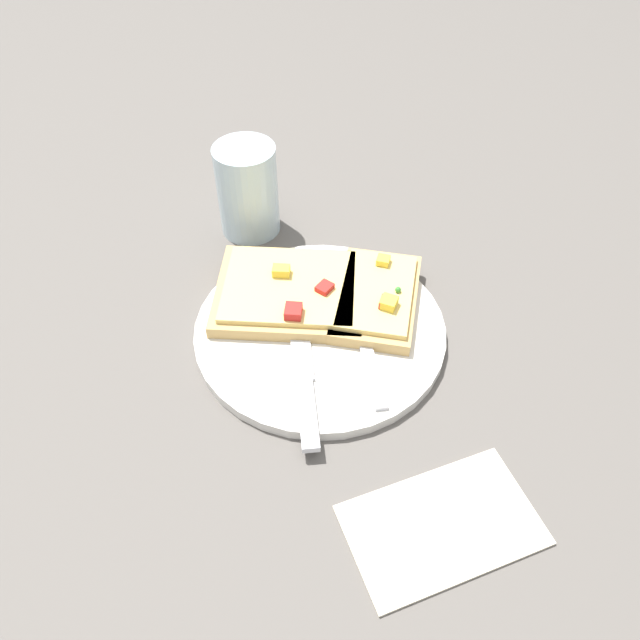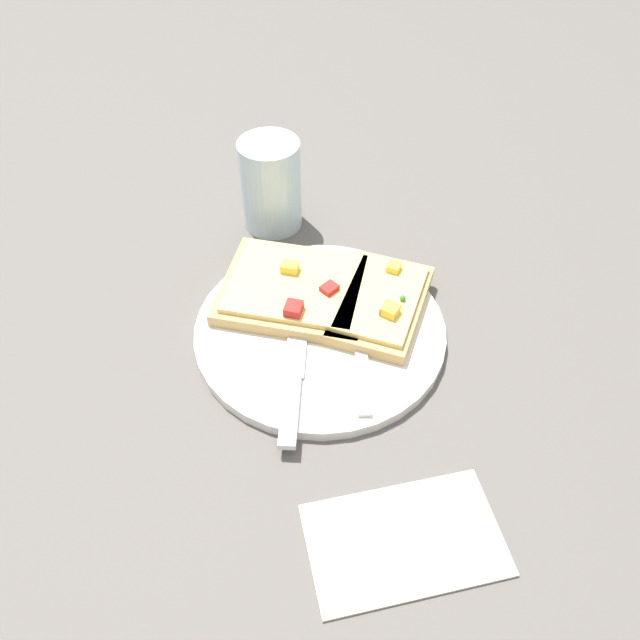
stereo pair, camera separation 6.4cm
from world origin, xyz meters
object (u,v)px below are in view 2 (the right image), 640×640
(plate, at_px, (320,330))
(fork, at_px, (360,327))
(pizza_slice_main, at_px, (296,288))
(drinking_glass, at_px, (271,185))
(pizza_slice_corner, at_px, (382,303))
(knife, at_px, (294,370))
(napkin, at_px, (405,539))

(plate, bearing_deg, fork, 164.06)
(pizza_slice_main, bearing_deg, drinking_glass, -64.90)
(fork, xyz_separation_m, pizza_slice_corner, (-0.03, -0.02, 0.01))
(fork, xyz_separation_m, pizza_slice_main, (0.05, -0.06, 0.01))
(knife, bearing_deg, fork, -46.93)
(knife, distance_m, pizza_slice_main, 0.11)
(plate, xyz_separation_m, pizza_slice_corner, (-0.07, -0.01, 0.02))
(drinking_glass, bearing_deg, pizza_slice_main, 90.59)
(knife, relative_size, drinking_glass, 1.83)
(pizza_slice_main, bearing_deg, knife, 102.46)
(fork, height_order, drinking_glass, drinking_glass)
(plate, relative_size, napkin, 1.67)
(plate, bearing_deg, knife, 54.36)
(drinking_glass, bearing_deg, knife, 85.25)
(plate, distance_m, drinking_glass, 0.20)
(pizza_slice_corner, bearing_deg, knife, 152.21)
(pizza_slice_main, relative_size, drinking_glass, 1.76)
(plate, bearing_deg, pizza_slice_main, -73.56)
(fork, bearing_deg, pizza_slice_corner, -41.23)
(knife, bearing_deg, pizza_slice_main, 2.98)
(plate, relative_size, drinking_glass, 2.33)
(knife, xyz_separation_m, drinking_glass, (-0.02, -0.25, 0.04))
(fork, height_order, napkin, fork)
(plate, height_order, pizza_slice_corner, pizza_slice_corner)
(plate, distance_m, knife, 0.06)
(knife, bearing_deg, plate, -20.61)
(pizza_slice_main, xyz_separation_m, pizza_slice_corner, (-0.08, 0.04, 0.00))
(plate, bearing_deg, napkin, 94.59)
(pizza_slice_main, height_order, napkin, pizza_slice_main)
(pizza_slice_corner, xyz_separation_m, napkin, (0.05, 0.24, -0.02))
(pizza_slice_corner, relative_size, drinking_glass, 1.43)
(drinking_glass, relative_size, napkin, 0.72)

